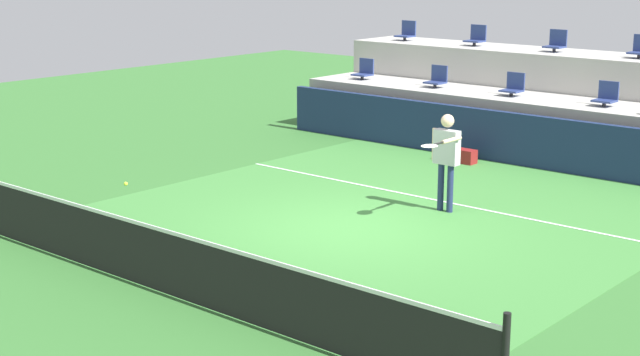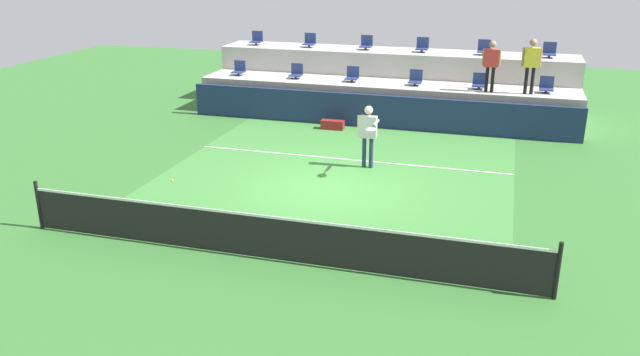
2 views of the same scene
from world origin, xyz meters
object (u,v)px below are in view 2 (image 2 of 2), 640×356
object	(u,v)px
stadium_chair_lower_far_left	(239,69)
stadium_chair_lower_mid_left	(352,75)
stadium_chair_lower_mid_right	(416,79)
stadium_chair_upper_far_right	(549,51)
stadium_chair_lower_far_right	(546,86)
stadium_chair_upper_far_left	(257,39)
stadium_chair_lower_right	(479,82)
stadium_chair_upper_mid_right	(422,46)
spectator_in_white	(491,62)
stadium_chair_lower_left	(296,72)
spectator_leaning_on_rail	(531,61)
stadium_chair_upper_left	(310,41)
stadium_chair_upper_mid_left	(366,44)
tennis_ball	(172,181)
stadium_chair_upper_right	(484,49)
tennis_player	(368,130)
equipment_bag	(333,125)

from	to	relation	value
stadium_chair_lower_far_left	stadium_chair_lower_mid_left	bearing A→B (deg)	0.00
stadium_chair_lower_mid_right	stadium_chair_upper_far_right	world-z (taller)	stadium_chair_upper_far_right
stadium_chair_lower_far_right	stadium_chair_upper_far_left	world-z (taller)	stadium_chair_upper_far_left
stadium_chair_upper_far_left	stadium_chair_upper_far_right	distance (m)	10.75
stadium_chair_lower_right	stadium_chair_lower_far_right	distance (m)	2.11
stadium_chair_upper_mid_right	spectator_in_white	distance (m)	3.33
stadium_chair_lower_left	stadium_chair_lower_far_right	distance (m)	8.48
stadium_chair_lower_mid_right	stadium_chair_upper_mid_right	size ratio (longest dim) A/B	1.00
stadium_chair_upper_far_left	stadium_chair_upper_far_right	xyz separation A→B (m)	(10.75, 0.00, 0.00)
stadium_chair_lower_far_right	spectator_leaning_on_rail	bearing A→B (deg)	-145.59
stadium_chair_lower_far_right	stadium_chair_upper_left	size ratio (longest dim) A/B	1.00
stadium_chair_lower_far_left	stadium_chair_upper_far_left	xyz separation A→B (m)	(0.00, 1.80, 0.85)
stadium_chair_lower_left	spectator_in_white	world-z (taller)	spectator_in_white
stadium_chair_lower_mid_right	stadium_chair_upper_mid_left	world-z (taller)	stadium_chair_upper_mid_left
stadium_chair_upper_mid_left	tennis_ball	distance (m)	11.50
stadium_chair_upper_right	stadium_chair_upper_far_right	size ratio (longest dim) A/B	1.00
stadium_chair_upper_mid_left	tennis_player	bearing A→B (deg)	-76.87
stadium_chair_upper_left	tennis_ball	distance (m)	11.33
tennis_player	stadium_chair_upper_mid_right	bearing A→B (deg)	86.90
stadium_chair_lower_mid_left	stadium_chair_upper_far_left	world-z (taller)	stadium_chair_upper_far_left
stadium_chair_lower_left	stadium_chair_upper_mid_right	size ratio (longest dim) A/B	1.00
stadium_chair_lower_far_right	spectator_in_white	size ratio (longest dim) A/B	0.32
stadium_chair_upper_left	tennis_ball	bearing A→B (deg)	-89.01
stadium_chair_lower_mid_left	stadium_chair_lower_mid_right	size ratio (longest dim) A/B	1.00
equipment_bag	tennis_ball	bearing A→B (deg)	-102.84
stadium_chair_upper_left	tennis_player	distance (m)	8.25
stadium_chair_lower_far_left	stadium_chair_lower_left	distance (m)	2.21
spectator_in_white	stadium_chair_lower_right	bearing A→B (deg)	130.96
stadium_chair_upper_far_left	stadium_chair_upper_left	bearing A→B (deg)	0.00
stadium_chair_lower_far_left	tennis_ball	world-z (taller)	stadium_chair_lower_far_left
stadium_chair_upper_left	spectator_in_white	bearing A→B (deg)	-17.90
stadium_chair_lower_right	spectator_in_white	distance (m)	0.92
stadium_chair_upper_right	tennis_player	xyz separation A→B (m)	(-2.55, -7.17, -1.26)
spectator_leaning_on_rail	stadium_chair_lower_right	bearing A→B (deg)	166.11
stadium_chair_upper_right	tennis_ball	distance (m)	12.92
stadium_chair_lower_left	stadium_chair_lower_mid_left	distance (m)	2.06
stadium_chair_lower_mid_right	equipment_bag	world-z (taller)	stadium_chair_lower_mid_right
stadium_chair_lower_left	tennis_ball	size ratio (longest dim) A/B	7.65
stadium_chair_lower_mid_left	tennis_ball	size ratio (longest dim) A/B	7.65
spectator_in_white	tennis_ball	world-z (taller)	spectator_in_white
stadium_chair_upper_mid_left	stadium_chair_lower_mid_right	bearing A→B (deg)	-40.22
stadium_chair_lower_far_right	tennis_player	xyz separation A→B (m)	(-4.67, -5.37, -0.41)
stadium_chair_upper_left	tennis_ball	xyz separation A→B (m)	(0.19, -11.20, -1.65)
stadium_chair_upper_far_left	tennis_player	size ratio (longest dim) A/B	0.30
spectator_leaning_on_rail	stadium_chair_lower_left	bearing A→B (deg)	177.23
stadium_chair_upper_mid_right	stadium_chair_lower_right	bearing A→B (deg)	-39.62
stadium_chair_upper_left	spectator_leaning_on_rail	world-z (taller)	spectator_leaning_on_rail
stadium_chair_lower_far_left	stadium_chair_lower_mid_left	world-z (taller)	same
stadium_chair_lower_left	stadium_chair_lower_mid_right	size ratio (longest dim) A/B	1.00
stadium_chair_lower_mid_left	stadium_chair_upper_far_left	bearing A→B (deg)	157.10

